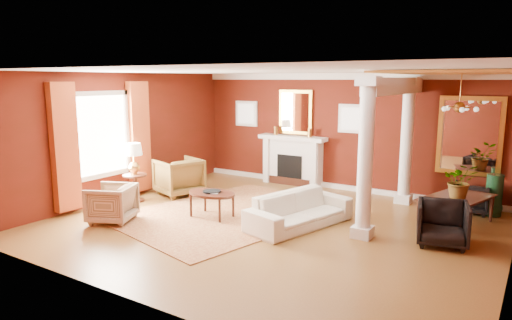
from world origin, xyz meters
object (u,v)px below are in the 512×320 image
Objects in this scene: sofa at (300,204)px; dining_table at (458,203)px; side_table at (134,163)px; armchair_leopard at (179,175)px; coffee_table at (212,194)px; armchair_stripe at (112,202)px.

dining_table reaches higher than sofa.
side_table is 6.82m from dining_table.
side_table is at bearing -4.46° from armchair_leopard.
side_table is (-2.24, 0.04, 0.41)m from coffee_table.
armchair_leopard is 1.14m from side_table.
side_table reaches higher than sofa.
dining_table reaches higher than coffee_table.
dining_table is (2.51, 1.67, 0.01)m from sofa.
armchair_leopard is 6.14m from dining_table.
armchair_leopard is at bearing 117.37° from dining_table.
armchair_stripe is 0.79× the size of coffee_table.
sofa is 2.68× the size of armchair_stripe.
armchair_leopard is 0.62× the size of dining_table.
armchair_leopard is 1.20× the size of armchair_stripe.
armchair_leopard reaches higher than armchair_stripe.
side_table is at bearing -173.47° from armchair_stripe.
sofa is 3.59m from armchair_leopard.
armchair_stripe is 6.64m from dining_table.
armchair_leopard is (-3.54, 0.58, 0.06)m from sofa.
sofa is 2.12× the size of coffee_table.
coffee_table is (1.80, -1.02, -0.02)m from armchair_leopard.
armchair_stripe is at bearing -59.63° from side_table.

